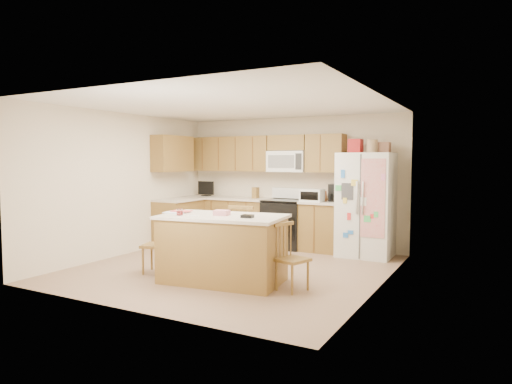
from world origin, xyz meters
The scene contains 9 objects.
ground centered at (0.00, 0.00, 0.00)m, with size 4.50×4.50×0.00m, color #84614A.
room_shell centered at (0.00, 0.00, 1.44)m, with size 4.60×4.60×2.52m.
cabinetry centered at (-0.98, 1.79, 0.91)m, with size 3.36×1.56×2.15m.
stove centered at (0.00, 1.94, 0.47)m, with size 0.76×0.65×1.13m.
refrigerator centered at (1.57, 1.87, 0.92)m, with size 0.90×0.79×2.04m.
island centered at (0.28, -0.72, 0.47)m, with size 1.80×1.19×1.01m.
windsor_chair_left centered at (-0.85, -0.76, 0.42)m, with size 0.46×0.47×0.88m.
windsor_chair_back centered at (0.22, 0.00, 0.47)m, with size 0.47×0.45×1.00m.
windsor_chair_right centered at (1.28, -0.66, 0.41)m, with size 0.45×0.47×0.87m.
Camera 1 is at (3.62, -5.95, 1.67)m, focal length 32.00 mm.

